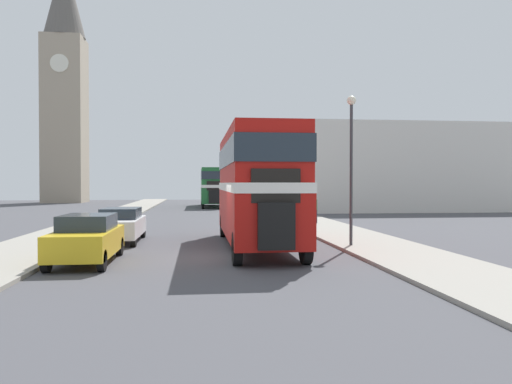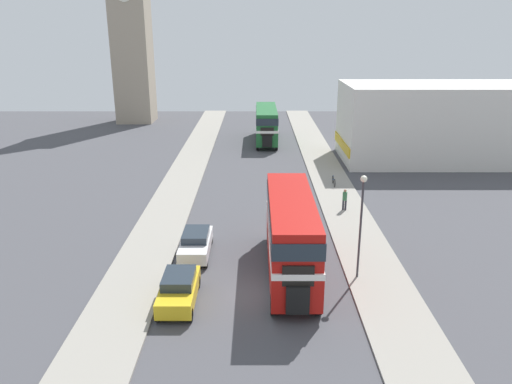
% 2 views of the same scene
% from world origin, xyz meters
% --- Properties ---
extents(ground_plane, '(120.00, 120.00, 0.00)m').
position_xyz_m(ground_plane, '(0.00, 0.00, 0.00)').
color(ground_plane, '#47474C').
extents(sidewalk_right, '(3.50, 120.00, 0.12)m').
position_xyz_m(sidewalk_right, '(6.75, 0.00, 0.06)').
color(sidewalk_right, gray).
rests_on(sidewalk_right, ground_plane).
extents(sidewalk_left, '(3.50, 120.00, 0.12)m').
position_xyz_m(sidewalk_left, '(-6.75, 0.00, 0.06)').
color(sidewalk_left, gray).
rests_on(sidewalk_left, ground_plane).
extents(double_decker_bus, '(2.48, 10.36, 4.49)m').
position_xyz_m(double_decker_bus, '(1.90, 2.48, 2.66)').
color(double_decker_bus, '#B2140F').
rests_on(double_decker_bus, ground_plane).
extents(bus_distant, '(2.49, 10.82, 4.11)m').
position_xyz_m(bus_distant, '(1.21, 36.84, 2.45)').
color(bus_distant, '#1E602D').
rests_on(bus_distant, ground_plane).
extents(car_parked_near, '(1.74, 4.17, 1.55)m').
position_xyz_m(car_parked_near, '(-3.92, -0.68, 0.79)').
color(car_parked_near, gold).
rests_on(car_parked_near, ground_plane).
extents(car_parked_mid, '(1.72, 4.36, 1.47)m').
position_xyz_m(car_parked_mid, '(-3.71, 5.00, 0.77)').
color(car_parked_mid, white).
rests_on(car_parked_mid, ground_plane).
extents(pedestrian_walking, '(0.33, 0.33, 1.65)m').
position_xyz_m(pedestrian_walking, '(6.66, 12.51, 1.05)').
color(pedestrian_walking, '#282833').
rests_on(pedestrian_walking, sidewalk_right).
extents(bicycle_on_pavement, '(0.05, 1.76, 0.78)m').
position_xyz_m(bicycle_on_pavement, '(6.79, 18.82, 0.48)').
color(bicycle_on_pavement, black).
rests_on(bicycle_on_pavement, sidewalk_right).
extents(street_lamp, '(0.36, 0.36, 5.86)m').
position_xyz_m(street_lamp, '(5.59, 1.88, 3.96)').
color(street_lamp, '#38383D').
rests_on(street_lamp, sidewalk_right).
extents(church_tower, '(5.29, 5.29, 32.27)m').
position_xyz_m(church_tower, '(-17.64, 50.76, 16.49)').
color(church_tower, tan).
rests_on(church_tower, ground_plane).
extents(shop_building_block, '(20.72, 9.47, 7.88)m').
position_xyz_m(shop_building_block, '(19.31, 28.02, 3.94)').
color(shop_building_block, silver).
rests_on(shop_building_block, ground_plane).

